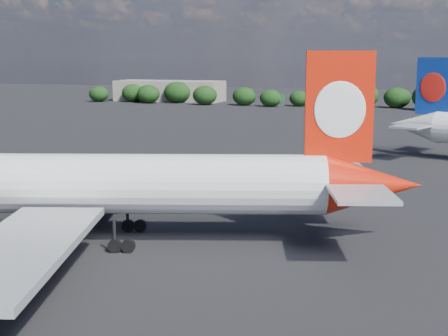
% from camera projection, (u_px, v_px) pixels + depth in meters
% --- Properties ---
extents(ground, '(500.00, 500.00, 0.00)m').
position_uv_depth(ground, '(221.00, 162.00, 104.59)').
color(ground, black).
rests_on(ground, ground).
extents(qantas_airliner, '(54.05, 51.83, 17.94)m').
position_uv_depth(qantas_airliner, '(117.00, 185.00, 58.57)').
color(qantas_airliner, white).
rests_on(qantas_airliner, ground).
extents(terminal_building, '(42.00, 16.00, 8.00)m').
position_uv_depth(terminal_building, '(170.00, 91.00, 247.22)').
color(terminal_building, gray).
rests_on(terminal_building, ground).
extents(highway_sign, '(6.00, 0.30, 4.50)m').
position_uv_depth(highway_sign, '(276.00, 98.00, 218.13)').
color(highway_sign, '#14672A').
rests_on(highway_sign, ground).
extents(billboard_yellow, '(5.00, 0.30, 5.50)m').
position_uv_depth(billboard_yellow, '(365.00, 96.00, 214.51)').
color(billboard_yellow, gold).
rests_on(billboard_yellow, ground).
extents(horizon_treeline, '(205.67, 16.11, 8.81)m').
position_uv_depth(horizon_treeline, '(354.00, 97.00, 214.18)').
color(horizon_treeline, black).
rests_on(horizon_treeline, ground).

